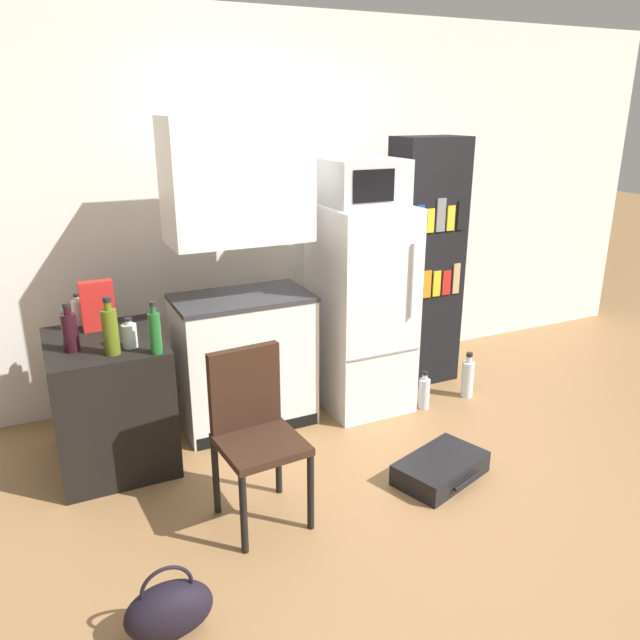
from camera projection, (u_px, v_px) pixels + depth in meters
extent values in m
plane|color=olive|center=(438.00, 502.00, 3.40)|extent=(24.00, 24.00, 0.00)
cube|color=white|center=(316.00, 204.00, 4.75)|extent=(6.40, 0.10, 2.69)
cube|color=black|center=(110.00, 401.00, 3.70)|extent=(0.64, 0.76, 0.78)
cube|color=white|center=(244.00, 362.00, 4.15)|extent=(0.86, 0.51, 0.86)
cube|color=#333338|center=(242.00, 298.00, 4.00)|extent=(0.88, 0.52, 0.03)
cube|color=white|center=(237.00, 180.00, 3.76)|extent=(0.86, 0.43, 0.75)
cube|color=black|center=(260.00, 431.00, 4.06)|extent=(0.83, 0.01, 0.08)
cube|color=white|center=(361.00, 308.00, 4.34)|extent=(0.57, 0.65, 1.43)
cube|color=gray|center=(384.00, 355.00, 4.13)|extent=(0.55, 0.01, 0.01)
cylinder|color=silver|center=(412.00, 281.00, 4.04)|extent=(0.02, 0.02, 0.50)
cube|color=#B7B7BC|center=(364.00, 182.00, 4.06)|extent=(0.50, 0.41, 0.30)
cube|color=black|center=(374.00, 186.00, 3.86)|extent=(0.29, 0.01, 0.20)
cube|color=black|center=(425.00, 264.00, 4.67)|extent=(0.52, 0.32, 1.85)
cube|color=slate|center=(417.00, 284.00, 4.49)|extent=(0.05, 0.01, 0.23)
cube|color=orange|center=(427.00, 284.00, 4.53)|extent=(0.07, 0.01, 0.20)
cube|color=gold|center=(437.00, 284.00, 4.57)|extent=(0.06, 0.01, 0.19)
cube|color=red|center=(446.00, 283.00, 4.60)|extent=(0.07, 0.01, 0.18)
cube|color=tan|center=(456.00, 279.00, 4.63)|extent=(0.06, 0.01, 0.23)
cube|color=#193899|center=(420.00, 219.00, 4.34)|extent=(0.06, 0.01, 0.20)
cube|color=gold|center=(431.00, 221.00, 4.38)|extent=(0.06, 0.01, 0.17)
cube|color=slate|center=(441.00, 215.00, 4.40)|extent=(0.07, 0.01, 0.24)
cube|color=gold|center=(451.00, 218.00, 4.45)|extent=(0.06, 0.01, 0.18)
cube|color=black|center=(461.00, 215.00, 4.48)|extent=(0.05, 0.01, 0.20)
cylinder|color=#1E6028|center=(155.00, 334.00, 3.34)|extent=(0.06, 0.06, 0.23)
cylinder|color=#1E6028|center=(153.00, 310.00, 3.30)|extent=(0.03, 0.03, 0.04)
cylinder|color=black|center=(152.00, 304.00, 3.29)|extent=(0.03, 0.03, 0.02)
cylinder|color=white|center=(79.00, 313.00, 3.79)|extent=(0.07, 0.07, 0.15)
cylinder|color=white|center=(77.00, 299.00, 3.76)|extent=(0.03, 0.03, 0.03)
cylinder|color=black|center=(76.00, 295.00, 3.76)|extent=(0.04, 0.04, 0.02)
cylinder|color=silver|center=(130.00, 336.00, 3.45)|extent=(0.08, 0.08, 0.13)
cylinder|color=silver|center=(128.00, 322.00, 3.42)|extent=(0.04, 0.04, 0.02)
cylinder|color=black|center=(128.00, 319.00, 3.41)|extent=(0.04, 0.04, 0.01)
cylinder|color=#566619|center=(111.00, 332.00, 3.33)|extent=(0.08, 0.08, 0.25)
cylinder|color=#566619|center=(108.00, 306.00, 3.28)|extent=(0.04, 0.04, 0.04)
cylinder|color=black|center=(107.00, 300.00, 3.27)|extent=(0.04, 0.04, 0.03)
cylinder|color=black|center=(70.00, 333.00, 3.38)|extent=(0.09, 0.09, 0.21)
cylinder|color=black|center=(67.00, 310.00, 3.34)|extent=(0.04, 0.04, 0.04)
cylinder|color=black|center=(66.00, 305.00, 3.33)|extent=(0.04, 0.04, 0.02)
cube|color=red|center=(98.00, 306.00, 3.69)|extent=(0.19, 0.07, 0.30)
cylinder|color=black|center=(244.00, 514.00, 2.95)|extent=(0.04, 0.04, 0.43)
cylinder|color=black|center=(311.00, 492.00, 3.12)|extent=(0.04, 0.04, 0.43)
cylinder|color=black|center=(216.00, 477.00, 3.25)|extent=(0.04, 0.04, 0.43)
cylinder|color=black|center=(278.00, 458.00, 3.42)|extent=(0.04, 0.04, 0.43)
cube|color=#331E14|center=(261.00, 444.00, 3.11)|extent=(0.43, 0.43, 0.04)
cube|color=#331E14|center=(245.00, 388.00, 3.18)|extent=(0.38, 0.08, 0.44)
cube|color=black|center=(441.00, 468.00, 3.60)|extent=(0.61, 0.48, 0.13)
cylinder|color=black|center=(467.00, 481.00, 3.48)|extent=(0.24, 0.10, 0.02)
ellipsoid|color=black|center=(169.00, 611.00, 2.51)|extent=(0.36, 0.20, 0.24)
torus|color=black|center=(167.00, 589.00, 2.48)|extent=(0.21, 0.02, 0.21)
cylinder|color=silver|center=(424.00, 394.00, 4.43)|extent=(0.08, 0.08, 0.22)
cylinder|color=silver|center=(425.00, 377.00, 4.39)|extent=(0.04, 0.04, 0.04)
cylinder|color=black|center=(425.00, 373.00, 4.38)|extent=(0.04, 0.04, 0.02)
cylinder|color=silver|center=(467.00, 380.00, 4.60)|extent=(0.09, 0.09, 0.27)
cylinder|color=silver|center=(469.00, 359.00, 4.55)|extent=(0.04, 0.04, 0.05)
cylinder|color=black|center=(470.00, 355.00, 4.53)|extent=(0.05, 0.05, 0.03)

